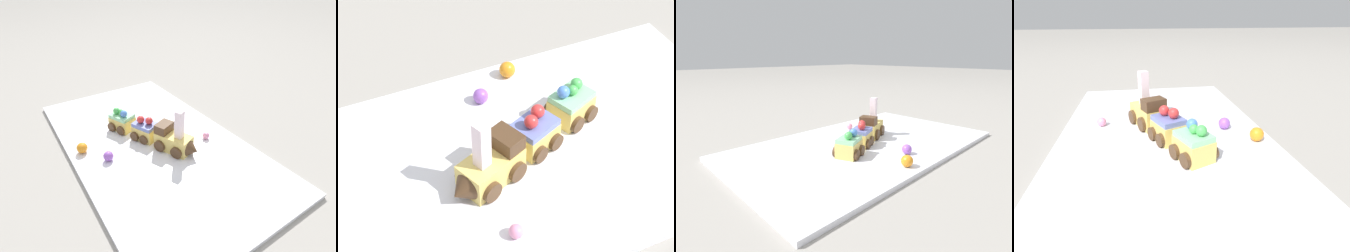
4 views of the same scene
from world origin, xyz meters
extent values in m
plane|color=gray|center=(0.00, 0.00, 0.00)|extent=(10.00, 10.00, 0.00)
cube|color=white|center=(0.00, 0.00, 0.01)|extent=(0.78, 0.44, 0.01)
cube|color=#EACC66|center=(0.07, 0.03, 0.04)|extent=(0.11, 0.08, 0.05)
cube|color=#4C331E|center=(0.04, 0.02, 0.07)|extent=(0.05, 0.06, 0.03)
cone|color=#4C331E|center=(0.12, 0.05, 0.03)|extent=(0.04, 0.05, 0.05)
cube|color=white|center=(0.08, 0.04, 0.07)|extent=(0.02, 0.02, 0.02)
cube|color=white|center=(0.08, 0.04, 0.09)|extent=(0.02, 0.02, 0.02)
cube|color=white|center=(0.08, 0.04, 0.11)|extent=(0.02, 0.02, 0.02)
cube|color=white|center=(0.08, 0.04, 0.12)|extent=(0.02, 0.02, 0.02)
cylinder|color=#4C331E|center=(0.10, 0.01, 0.03)|extent=(0.03, 0.02, 0.03)
cylinder|color=#4C331E|center=(0.08, 0.07, 0.03)|extent=(0.03, 0.02, 0.03)
cylinder|color=#4C331E|center=(0.05, -0.01, 0.03)|extent=(0.03, 0.02, 0.03)
cylinder|color=#4C331E|center=(0.03, 0.05, 0.03)|extent=(0.03, 0.02, 0.03)
cube|color=#EACC66|center=(-0.02, -0.01, 0.03)|extent=(0.08, 0.07, 0.04)
cube|color=#6B7AC6|center=(-0.02, -0.01, 0.06)|extent=(0.08, 0.07, 0.01)
sphere|color=red|center=(-0.03, -0.02, 0.07)|extent=(0.03, 0.03, 0.02)
sphere|color=red|center=(-0.01, 0.00, 0.07)|extent=(0.03, 0.03, 0.02)
cylinder|color=#4C331E|center=(0.00, -0.03, 0.03)|extent=(0.03, 0.02, 0.03)
cylinder|color=#4C331E|center=(-0.02, 0.03, 0.03)|extent=(0.03, 0.02, 0.03)
cylinder|color=#4C331E|center=(-0.03, -0.04, 0.03)|extent=(0.03, 0.02, 0.03)
cylinder|color=#4C331E|center=(-0.05, 0.01, 0.03)|extent=(0.03, 0.02, 0.03)
cube|color=#EACC66|center=(-0.11, -0.04, 0.03)|extent=(0.08, 0.07, 0.04)
cube|color=#93DBA3|center=(-0.11, -0.04, 0.06)|extent=(0.08, 0.07, 0.01)
sphere|color=#4CBC56|center=(-0.12, -0.05, 0.07)|extent=(0.03, 0.03, 0.02)
sphere|color=#4CBC56|center=(-0.11, -0.04, 0.07)|extent=(0.02, 0.02, 0.02)
sphere|color=#4C84E0|center=(-0.09, -0.04, 0.07)|extent=(0.03, 0.03, 0.02)
cylinder|color=#4C331E|center=(-0.08, -0.06, 0.03)|extent=(0.03, 0.02, 0.03)
cylinder|color=#4C331E|center=(-0.10, -0.01, 0.03)|extent=(0.03, 0.02, 0.03)
cylinder|color=#4C331E|center=(-0.11, -0.07, 0.03)|extent=(0.03, 0.02, 0.03)
cylinder|color=#4C331E|center=(-0.13, -0.02, 0.03)|extent=(0.03, 0.02, 0.03)
sphere|color=#9956C6|center=(0.01, -0.14, 0.03)|extent=(0.03, 0.03, 0.03)
sphere|color=pink|center=(0.07, 0.14, 0.02)|extent=(0.02, 0.02, 0.02)
sphere|color=orange|center=(-0.06, -0.18, 0.03)|extent=(0.03, 0.03, 0.03)
camera|label=1|loc=(0.54, -0.30, 0.44)|focal=28.00mm
camera|label=2|loc=(0.27, 0.54, 0.64)|focal=60.00mm
camera|label=3|loc=(-0.56, -0.49, 0.26)|focal=28.00mm
camera|label=4|loc=(-0.51, 0.05, 0.25)|focal=28.00mm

